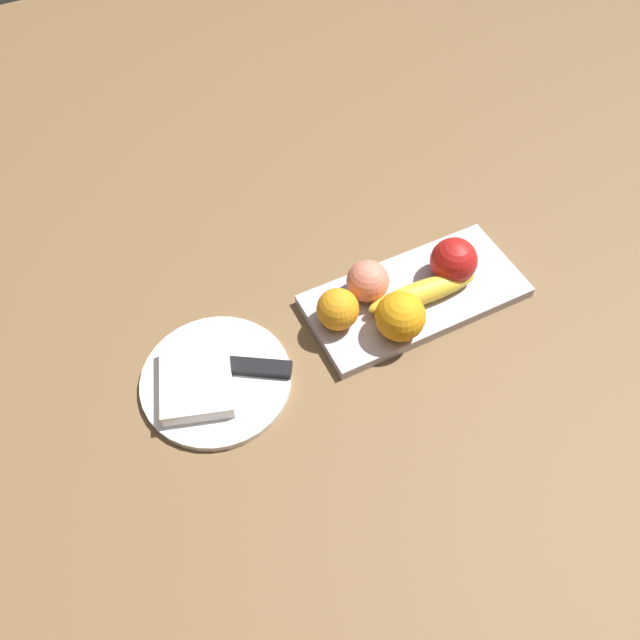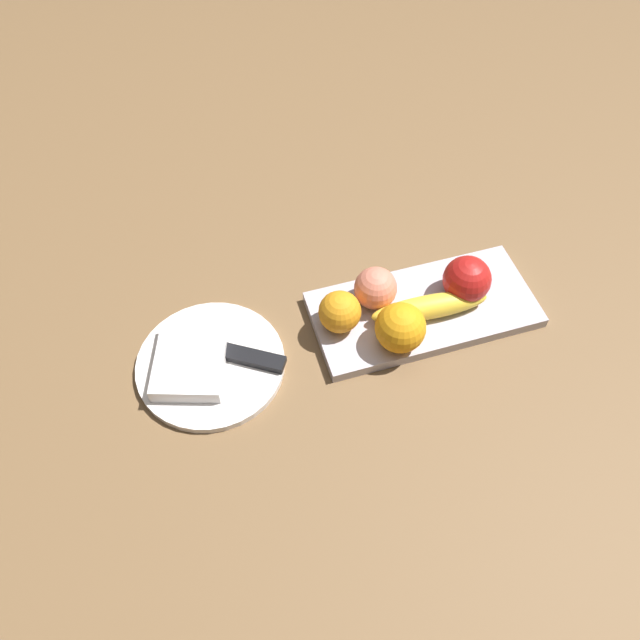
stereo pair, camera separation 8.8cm
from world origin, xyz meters
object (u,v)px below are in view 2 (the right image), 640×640
Objects in this scene: apple at (467,280)px; peach at (376,288)px; folded_napkin at (190,362)px; knife at (244,356)px; dinner_plate at (211,364)px; fruit_tray at (423,310)px; orange_near_apple at (340,312)px; banana at (429,306)px; orange_near_banana at (400,328)px.

peach is (0.13, -0.03, -0.00)m from apple.
folded_napkin is 0.07m from knife.
folded_napkin is at bearing -0.00° from dinner_plate.
knife reaches higher than fruit_tray.
orange_near_apple is (0.20, -0.00, -0.00)m from apple.
banana reaches higher than fruit_tray.
peach is 0.29m from folded_napkin.
knife reaches higher than dinner_plate.
apple is at bearing 179.60° from orange_near_apple.
banana is at bearing 177.73° from folded_napkin.
knife is at bearing 173.85° from folded_napkin.
orange_near_banana reaches higher than folded_napkin.
folded_napkin is at bearing -9.55° from orange_near_banana.
folded_napkin is (0.35, 0.00, 0.01)m from fruit_tray.
peach is 0.30× the size of dinner_plate.
dinner_plate is (0.26, 0.03, -0.04)m from peach.
fruit_tray is 4.68× the size of apple.
apple is 1.15× the size of orange_near_apple.
orange_near_banana reaches higher than banana.
folded_napkin is 0.71× the size of knife.
banana is 0.07m from orange_near_banana.
banana is (0.00, 0.01, 0.03)m from fruit_tray.
fruit_tray is at bearing 3.22° from apple.
apple is 0.99× the size of orange_near_banana.
folded_napkin is (0.22, 0.00, -0.03)m from orange_near_apple.
orange_near_banana reaches higher than knife.
fruit_tray is 0.35m from folded_napkin.
apple is at bearing -179.50° from folded_napkin.
orange_near_apple reaches higher than knife.
dinner_plate is (0.33, -0.01, -0.03)m from banana.
apple reaches higher than banana.
banana is 1.07× the size of knife.
orange_near_apple is 0.97× the size of peach.
dinner_plate is 1.29× the size of knife.
apple is 0.14m from peach.
orange_near_banana is 0.62× the size of folded_napkin.
orange_near_banana is at bearing 142.80° from orange_near_apple.
fruit_tray is 2.88× the size of folded_napkin.
folded_napkin is at bearing 0.50° from apple.
fruit_tray is at bearing 93.50° from banana.
orange_near_apple is 0.09m from orange_near_banana.
fruit_tray is 0.03m from banana.
fruit_tray is at bearing -180.00° from dinner_plate.
fruit_tray is 0.09m from orange_near_banana.
banana is at bearing 89.26° from fruit_tray.
orange_near_apple is (0.13, -0.02, 0.01)m from banana.
banana is at bearing 15.27° from apple.
apple is 0.40× the size of banana.
peach reaches higher than dinner_plate.
orange_near_apple reaches higher than folded_napkin.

